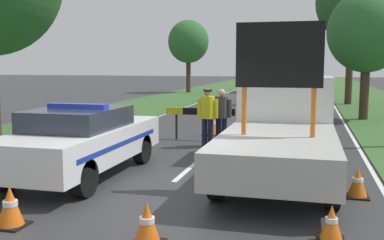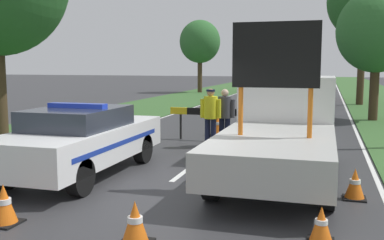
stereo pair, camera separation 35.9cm
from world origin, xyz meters
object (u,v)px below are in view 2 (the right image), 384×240
object	(u,v)px
traffic_cone_near_truck	(218,125)
roadside_tree_mid_left	(377,31)
traffic_cone_behind_barrier	(321,225)
queued_car_sedan_black	(312,93)
roadside_tree_mid_right	(200,42)
police_car	(81,139)
traffic_cone_near_police	(135,223)
traffic_cone_lane_edge	(4,204)
queued_car_hatch_blue	(301,101)
queued_car_wagon_maroon	(316,88)
work_truck	(282,127)
traffic_cone_centre_front	(355,184)
police_officer	(211,113)
queued_car_van_white	(265,83)
roadside_tree_near_left	(364,2)
pedestrian_civilian	(225,113)
road_barrier	(221,114)

from	to	relation	value
traffic_cone_near_truck	roadside_tree_mid_left	size ratio (longest dim) A/B	0.13
traffic_cone_behind_barrier	roadside_tree_mid_left	distance (m)	14.77
queued_car_sedan_black	roadside_tree_mid_right	size ratio (longest dim) A/B	0.74
roadside_tree_mid_left	roadside_tree_mid_right	distance (m)	20.16
police_car	roadside_tree_mid_right	size ratio (longest dim) A/B	0.79
queued_car_sedan_black	roadside_tree_mid_left	distance (m)	7.13
traffic_cone_near_police	traffic_cone_near_truck	xyz separation A→B (m)	(-1.10, 9.29, 0.06)
traffic_cone_lane_edge	queued_car_hatch_blue	distance (m)	14.59
queued_car_wagon_maroon	police_car	bearing A→B (deg)	79.42
traffic_cone_near_police	queued_car_hatch_blue	size ratio (longest dim) A/B	0.14
work_truck	traffic_cone_near_police	size ratio (longest dim) A/B	9.87
traffic_cone_behind_barrier	traffic_cone_centre_front	bearing A→B (deg)	76.11
traffic_cone_centre_front	queued_car_sedan_black	bearing A→B (deg)	94.24
traffic_cone_centre_front	queued_car_sedan_black	world-z (taller)	queued_car_sedan_black
police_officer	queued_car_wagon_maroon	world-z (taller)	police_officer
work_truck	queued_car_van_white	bearing A→B (deg)	-85.09
traffic_cone_centre_front	queued_car_hatch_blue	bearing A→B (deg)	97.92
police_officer	roadside_tree_mid_left	bearing A→B (deg)	-138.34
work_truck	roadside_tree_mid_left	world-z (taller)	roadside_tree_mid_left
work_truck	traffic_cone_lane_edge	world-z (taller)	work_truck
police_car	police_officer	bearing A→B (deg)	59.85
roadside_tree_near_left	pedestrian_civilian	bearing A→B (deg)	-107.07
police_car	police_officer	distance (m)	4.30
traffic_cone_behind_barrier	queued_car_hatch_blue	xyz separation A→B (m)	(-1.03, 13.52, 0.59)
work_truck	traffic_cone_lane_edge	size ratio (longest dim) A/B	9.50
traffic_cone_centre_front	queued_car_sedan_black	xyz separation A→B (m)	(-1.33, 17.91, 0.49)
road_barrier	police_officer	world-z (taller)	police_officer
police_car	traffic_cone_lane_edge	world-z (taller)	police_car
traffic_cone_centre_front	traffic_cone_lane_edge	world-z (taller)	traffic_cone_lane_edge
police_car	queued_car_wagon_maroon	xyz separation A→B (m)	(4.36, 23.37, -0.02)
queued_car_hatch_blue	roadside_tree_mid_right	distance (m)	19.44
queued_car_hatch_blue	roadside_tree_near_left	xyz separation A→B (m)	(2.92, 8.35, 5.08)
traffic_cone_near_police	queued_car_wagon_maroon	distance (m)	26.62
roadside_tree_mid_right	traffic_cone_behind_barrier	bearing A→B (deg)	-71.41
police_car	roadside_tree_mid_right	world-z (taller)	roadside_tree_mid_right
queued_car_wagon_maroon	queued_car_van_white	world-z (taller)	queued_car_van_white
work_truck	pedestrian_civilian	world-z (taller)	work_truck
police_car	traffic_cone_near_truck	world-z (taller)	police_car
queued_car_sedan_black	queued_car_wagon_maroon	xyz separation A→B (m)	(0.12, 5.68, -0.01)
road_barrier	police_officer	size ratio (longest dim) A/B	1.97
queued_car_sedan_black	queued_car_van_white	bearing A→B (deg)	-71.08
police_officer	traffic_cone_behind_barrier	world-z (taller)	police_officer
police_car	queued_car_van_white	xyz separation A→B (m)	(0.02, 30.02, 0.03)
pedestrian_civilian	traffic_cone_near_police	distance (m)	7.42
queued_car_sedan_black	work_truck	bearing A→B (deg)	89.60
traffic_cone_near_police	queued_car_sedan_black	size ratio (longest dim) A/B	0.13
traffic_cone_centre_front	queued_car_hatch_blue	distance (m)	11.43
traffic_cone_near_police	roadside_tree_near_left	world-z (taller)	roadside_tree_near_left
traffic_cone_behind_barrier	queued_car_sedan_black	world-z (taller)	queued_car_sedan_black
work_truck	traffic_cone_behind_barrier	world-z (taller)	work_truck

